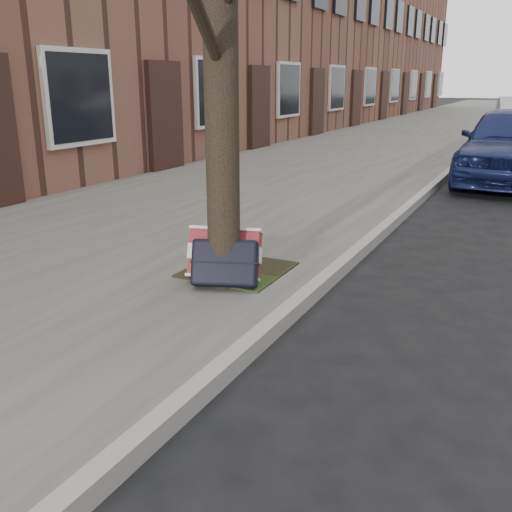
% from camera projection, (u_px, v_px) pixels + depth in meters
% --- Properties ---
extents(ground, '(120.00, 120.00, 0.00)m').
position_uv_depth(ground, '(443.00, 399.00, 3.29)').
color(ground, black).
rests_on(ground, ground).
extents(near_sidewalk, '(5.00, 70.00, 0.12)m').
position_uv_depth(near_sidewalk, '(402.00, 137.00, 17.66)').
color(near_sidewalk, slate).
rests_on(near_sidewalk, ground).
extents(house_near, '(6.80, 40.00, 7.00)m').
position_uv_depth(house_near, '(247.00, 28.00, 20.03)').
color(house_near, brown).
rests_on(house_near, ground).
extents(dirt_patch, '(0.85, 0.85, 0.02)m').
position_uv_depth(dirt_patch, '(238.00, 269.00, 5.14)').
color(dirt_patch, black).
rests_on(dirt_patch, near_sidewalk).
extents(suitcase_red, '(0.66, 0.48, 0.46)m').
position_uv_depth(suitcase_red, '(225.00, 254.00, 4.83)').
color(suitcase_red, maroon).
rests_on(suitcase_red, near_sidewalk).
extents(suitcase_navy, '(0.62, 0.49, 0.43)m').
position_uv_depth(suitcase_navy, '(225.00, 262.00, 4.67)').
color(suitcase_navy, black).
rests_on(suitcase_navy, near_sidewalk).
extents(car_near_front, '(1.67, 4.03, 1.36)m').
position_uv_depth(car_near_front, '(512.00, 144.00, 9.99)').
color(car_near_front, '#151D4D').
rests_on(car_near_front, ground).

